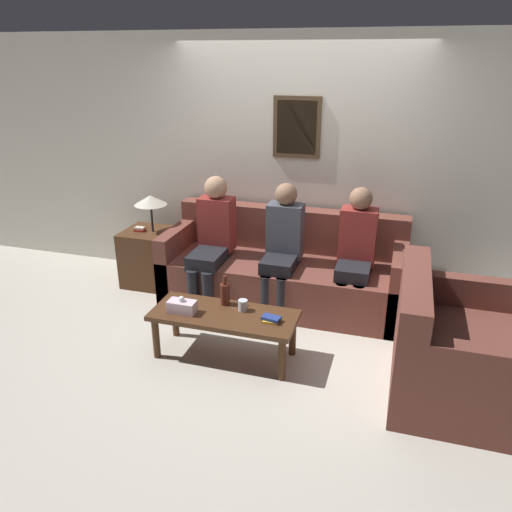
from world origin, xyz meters
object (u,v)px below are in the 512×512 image
(coffee_table, at_px, (224,319))
(person_right, at_px, (356,249))
(couch_main, at_px, (283,272))
(couch_side, at_px, (450,352))
(person_left, at_px, (213,236))
(person_middle, at_px, (282,243))
(drinking_glass, at_px, (243,305))
(wine_bottle, at_px, (225,293))

(coffee_table, bearing_deg, person_right, 47.57)
(couch_main, xyz_separation_m, couch_side, (1.55, -1.07, 0.00))
(person_left, bearing_deg, person_middle, 1.77)
(couch_side, xyz_separation_m, person_left, (-2.23, 0.89, 0.37))
(couch_side, xyz_separation_m, drinking_glass, (-1.63, 0.02, 0.13))
(couch_main, xyz_separation_m, drinking_glass, (-0.09, -1.05, 0.14))
(drinking_glass, bearing_deg, person_left, 124.55)
(drinking_glass, height_order, person_middle, person_middle)
(couch_side, distance_m, person_left, 2.43)
(coffee_table, bearing_deg, person_left, 115.89)
(couch_main, bearing_deg, couch_side, -34.71)
(drinking_glass, xyz_separation_m, person_right, (0.80, 0.93, 0.24))
(couch_main, distance_m, couch_side, 1.88)
(coffee_table, bearing_deg, person_middle, 76.29)
(drinking_glass, distance_m, person_right, 1.25)
(drinking_glass, bearing_deg, couch_side, -0.58)
(coffee_table, distance_m, person_right, 1.43)
(couch_main, bearing_deg, coffee_table, -100.85)
(drinking_glass, bearing_deg, person_middle, 83.16)
(couch_side, xyz_separation_m, wine_bottle, (-1.81, 0.08, 0.18))
(coffee_table, bearing_deg, couch_side, 2.42)
(couch_main, height_order, couch_side, same)
(couch_side, bearing_deg, wine_bottle, 87.44)
(couch_side, bearing_deg, couch_main, 55.29)
(couch_main, xyz_separation_m, person_middle, (0.02, -0.16, 0.37))
(person_left, height_order, person_middle, person_left)
(coffee_table, height_order, person_right, person_right)
(wine_bottle, bearing_deg, couch_side, -2.56)
(couch_main, xyz_separation_m, coffee_table, (-0.22, -1.14, 0.03))
(coffee_table, relative_size, person_middle, 0.96)
(couch_side, height_order, coffee_table, couch_side)
(person_right, bearing_deg, wine_bottle, -138.46)
(wine_bottle, bearing_deg, person_left, 117.63)
(couch_main, relative_size, drinking_glass, 25.32)
(drinking_glass, relative_size, person_left, 0.07)
(coffee_table, relative_size, person_right, 0.96)
(coffee_table, relative_size, person_left, 0.95)
(person_right, bearing_deg, couch_main, 170.50)
(person_middle, bearing_deg, drinking_glass, -96.84)
(person_left, bearing_deg, drinking_glass, -55.45)
(couch_main, xyz_separation_m, wine_bottle, (-0.26, -0.99, 0.19))
(couch_side, distance_m, wine_bottle, 1.82)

